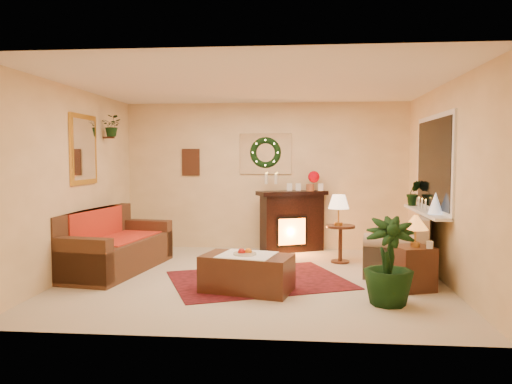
# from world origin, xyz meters

# --- Properties ---
(floor) EXTENTS (5.00, 5.00, 0.00)m
(floor) POSITION_xyz_m (0.00, 0.00, 0.00)
(floor) COLOR beige
(floor) RESTS_ON ground
(ceiling) EXTENTS (5.00, 5.00, 0.00)m
(ceiling) POSITION_xyz_m (0.00, 0.00, 2.60)
(ceiling) COLOR white
(ceiling) RESTS_ON ground
(wall_back) EXTENTS (5.00, 5.00, 0.00)m
(wall_back) POSITION_xyz_m (0.00, 2.25, 1.30)
(wall_back) COLOR #EFD88C
(wall_back) RESTS_ON ground
(wall_front) EXTENTS (5.00, 5.00, 0.00)m
(wall_front) POSITION_xyz_m (0.00, -2.25, 1.30)
(wall_front) COLOR #EFD88C
(wall_front) RESTS_ON ground
(wall_left) EXTENTS (4.50, 4.50, 0.00)m
(wall_left) POSITION_xyz_m (-2.50, 0.00, 1.30)
(wall_left) COLOR #EFD88C
(wall_left) RESTS_ON ground
(wall_right) EXTENTS (4.50, 4.50, 0.00)m
(wall_right) POSITION_xyz_m (2.50, 0.00, 1.30)
(wall_right) COLOR #EFD88C
(wall_right) RESTS_ON ground
(area_rug) EXTENTS (2.70, 2.40, 0.01)m
(area_rug) POSITION_xyz_m (0.08, -0.10, 0.01)
(area_rug) COLOR #6F1305
(area_rug) RESTS_ON floor
(sofa) EXTENTS (1.19, 2.16, 0.88)m
(sofa) POSITION_xyz_m (-2.04, 0.30, 0.43)
(sofa) COLOR #3C261E
(sofa) RESTS_ON floor
(red_throw) EXTENTS (0.85, 1.38, 0.02)m
(red_throw) POSITION_xyz_m (-2.09, 0.44, 0.46)
(red_throw) COLOR red
(red_throw) RESTS_ON sofa
(fireplace) EXTENTS (1.12, 0.76, 0.98)m
(fireplace) POSITION_xyz_m (0.48, 2.04, 0.55)
(fireplace) COLOR black
(fireplace) RESTS_ON floor
(poinsettia) EXTENTS (0.20, 0.20, 0.20)m
(poinsettia) POSITION_xyz_m (0.85, 2.02, 1.30)
(poinsettia) COLOR #C0000E
(poinsettia) RESTS_ON fireplace
(mantel_candle_a) EXTENTS (0.06, 0.06, 0.18)m
(mantel_candle_a) POSITION_xyz_m (0.02, 2.06, 1.26)
(mantel_candle_a) COLOR silver
(mantel_candle_a) RESTS_ON fireplace
(mantel_candle_b) EXTENTS (0.06, 0.06, 0.17)m
(mantel_candle_b) POSITION_xyz_m (0.20, 1.99, 1.26)
(mantel_candle_b) COLOR #FFEFC7
(mantel_candle_b) RESTS_ON fireplace
(mantel_mirror) EXTENTS (0.92, 0.02, 0.72)m
(mantel_mirror) POSITION_xyz_m (0.00, 2.23, 1.70)
(mantel_mirror) COLOR white
(mantel_mirror) RESTS_ON wall_back
(wreath) EXTENTS (0.55, 0.11, 0.55)m
(wreath) POSITION_xyz_m (0.00, 2.19, 1.72)
(wreath) COLOR #194719
(wreath) RESTS_ON wall_back
(wall_art) EXTENTS (0.32, 0.03, 0.48)m
(wall_art) POSITION_xyz_m (-1.35, 2.23, 1.55)
(wall_art) COLOR #381E11
(wall_art) RESTS_ON wall_back
(gold_mirror) EXTENTS (0.03, 0.84, 1.00)m
(gold_mirror) POSITION_xyz_m (-2.48, 0.30, 1.75)
(gold_mirror) COLOR gold
(gold_mirror) RESTS_ON wall_left
(hanging_plant) EXTENTS (0.33, 0.28, 0.36)m
(hanging_plant) POSITION_xyz_m (-2.34, 1.05, 1.97)
(hanging_plant) COLOR #194719
(hanging_plant) RESTS_ON wall_left
(loveseat) EXTENTS (1.20, 1.62, 0.84)m
(loveseat) POSITION_xyz_m (2.06, 0.64, 0.42)
(loveseat) COLOR gray
(loveseat) RESTS_ON floor
(window_frame) EXTENTS (0.03, 1.86, 1.36)m
(window_frame) POSITION_xyz_m (2.48, 0.55, 1.55)
(window_frame) COLOR white
(window_frame) RESTS_ON wall_right
(window_glass) EXTENTS (0.02, 1.70, 1.22)m
(window_glass) POSITION_xyz_m (2.47, 0.55, 1.55)
(window_glass) COLOR black
(window_glass) RESTS_ON wall_right
(window_sill) EXTENTS (0.22, 1.86, 0.04)m
(window_sill) POSITION_xyz_m (2.38, 0.55, 0.87)
(window_sill) COLOR white
(window_sill) RESTS_ON wall_right
(mini_tree) EXTENTS (0.19, 0.19, 0.28)m
(mini_tree) POSITION_xyz_m (2.39, 0.09, 1.04)
(mini_tree) COLOR white
(mini_tree) RESTS_ON window_sill
(sill_plant) EXTENTS (0.28, 0.23, 0.51)m
(sill_plant) POSITION_xyz_m (2.37, 1.26, 1.08)
(sill_plant) COLOR #143E1C
(sill_plant) RESTS_ON window_sill
(side_table_round) EXTENTS (0.49, 0.49, 0.58)m
(side_table_round) POSITION_xyz_m (1.25, 1.14, 0.33)
(side_table_round) COLOR black
(side_table_round) RESTS_ON floor
(lamp_cream) EXTENTS (0.32, 0.32, 0.49)m
(lamp_cream) POSITION_xyz_m (1.21, 1.12, 0.88)
(lamp_cream) COLOR beige
(lamp_cream) RESTS_ON side_table_round
(end_table_square) EXTENTS (0.56, 0.56, 0.54)m
(end_table_square) POSITION_xyz_m (2.01, -0.39, 0.27)
(end_table_square) COLOR black
(end_table_square) RESTS_ON floor
(lamp_tiffany) EXTENTS (0.31, 0.31, 0.45)m
(lamp_tiffany) POSITION_xyz_m (2.03, -0.41, 0.74)
(lamp_tiffany) COLOR orange
(lamp_tiffany) RESTS_ON end_table_square
(coffee_table) EXTENTS (1.18, 0.82, 0.45)m
(coffee_table) POSITION_xyz_m (-0.02, -0.66, 0.21)
(coffee_table) COLOR black
(coffee_table) RESTS_ON floor
(fruit_bowl) EXTENTS (0.28, 0.28, 0.06)m
(fruit_bowl) POSITION_xyz_m (-0.04, -0.68, 0.45)
(fruit_bowl) COLOR beige
(fruit_bowl) RESTS_ON coffee_table
(floor_palm) EXTENTS (1.70, 1.70, 2.93)m
(floor_palm) POSITION_xyz_m (1.60, -1.06, 0.45)
(floor_palm) COLOR #184018
(floor_palm) RESTS_ON floor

